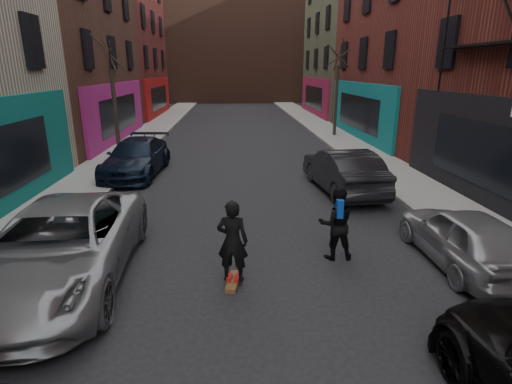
{
  "coord_description": "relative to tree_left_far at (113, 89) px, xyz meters",
  "views": [
    {
      "loc": [
        -0.59,
        -2.01,
        4.28
      ],
      "look_at": [
        -0.05,
        6.67,
        1.6
      ],
      "focal_mm": 28.0,
      "sensor_mm": 36.0,
      "label": 1
    }
  ],
  "objects": [
    {
      "name": "skateboard",
      "position": [
        5.59,
        -12.61,
        -3.33
      ],
      "size": [
        0.35,
        0.83,
        0.1
      ],
      "primitive_type": "cube",
      "rotation": [
        0.0,
        0.0,
        -0.17
      ],
      "color": "brown",
      "rests_on": "ground"
    },
    {
      "name": "tree_right_far",
      "position": [
        12.4,
        6.0,
        0.15
      ],
      "size": [
        2.0,
        2.0,
        6.8
      ],
      "primitive_type": null,
      "color": "black",
      "rests_on": "sidewalk_right"
    },
    {
      "name": "pedestrian",
      "position": [
        7.99,
        -11.54,
        -2.51
      ],
      "size": [
        0.85,
        0.67,
        1.71
      ],
      "rotation": [
        0.0,
        0.0,
        3.11
      ],
      "color": "black",
      "rests_on": "ground"
    },
    {
      "name": "parked_left_end",
      "position": [
        1.6,
        -3.3,
        -2.64
      ],
      "size": [
        2.37,
        5.21,
        1.48
      ],
      "primitive_type": "imported",
      "rotation": [
        0.0,
        0.0,
        -0.06
      ],
      "color": "black",
      "rests_on": "ground"
    },
    {
      "name": "skateboarder",
      "position": [
        5.59,
        -12.61,
        -2.41
      ],
      "size": [
        0.69,
        0.51,
        1.73
      ],
      "primitive_type": "imported",
      "rotation": [
        0.0,
        0.0,
        2.97
      ],
      "color": "black",
      "rests_on": "skateboard"
    },
    {
      "name": "sidewalk_right",
      "position": [
        12.45,
        12.0,
        -3.31
      ],
      "size": [
        2.5,
        84.0,
        0.13
      ],
      "primitive_type": "cube",
      "color": "gray",
      "rests_on": "ground"
    },
    {
      "name": "building_far",
      "position": [
        6.2,
        38.0,
        3.62
      ],
      "size": [
        40.0,
        10.0,
        14.0
      ],
      "primitive_type": "cube",
      "color": "#47281E",
      "rests_on": "ground"
    },
    {
      "name": "parked_right_far",
      "position": [
        10.8,
        -12.06,
        -2.7
      ],
      "size": [
        1.61,
        3.99,
        1.36
      ],
      "primitive_type": "imported",
      "rotation": [
        0.0,
        0.0,
        3.14
      ],
      "color": "gray",
      "rests_on": "ground"
    },
    {
      "name": "parked_right_end",
      "position": [
        9.61,
        -6.24,
        -2.59
      ],
      "size": [
        2.13,
        4.92,
        1.58
      ],
      "primitive_type": "imported",
      "rotation": [
        0.0,
        0.0,
        3.24
      ],
      "color": "black",
      "rests_on": "ground"
    },
    {
      "name": "parked_left_far",
      "position": [
        2.06,
        -12.29,
        -2.56
      ],
      "size": [
        2.95,
        5.97,
        1.63
      ],
      "primitive_type": "imported",
      "rotation": [
        0.0,
        0.0,
        0.04
      ],
      "color": "gray",
      "rests_on": "ground"
    },
    {
      "name": "sidewalk_left",
      "position": [
        -0.05,
        12.0,
        -3.31
      ],
      "size": [
        2.5,
        84.0,
        0.13
      ],
      "primitive_type": "cube",
      "color": "gray",
      "rests_on": "ground"
    },
    {
      "name": "tree_left_far",
      "position": [
        0.0,
        0.0,
        0.0
      ],
      "size": [
        2.0,
        2.0,
        6.5
      ],
      "primitive_type": null,
      "color": "black",
      "rests_on": "sidewalk_left"
    }
  ]
}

